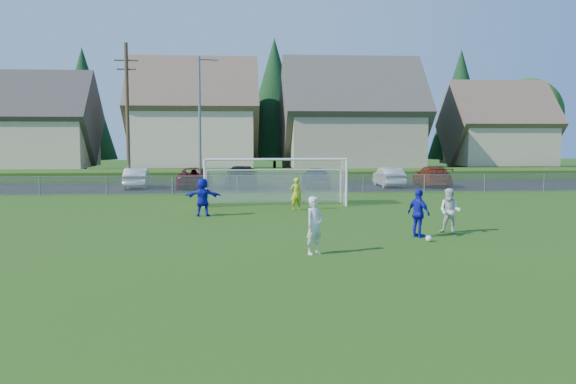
% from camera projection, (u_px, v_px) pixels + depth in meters
% --- Properties ---
extents(ground, '(160.00, 160.00, 0.00)m').
position_uv_depth(ground, '(313.00, 270.00, 16.46)').
color(ground, '#193D0C').
rests_on(ground, ground).
extents(asphalt_lot, '(60.00, 60.00, 0.00)m').
position_uv_depth(asphalt_lot, '(265.00, 187.00, 43.75)').
color(asphalt_lot, black).
rests_on(asphalt_lot, ground).
extents(grass_embankment, '(70.00, 6.00, 0.80)m').
position_uv_depth(grass_embankment, '(261.00, 175.00, 51.16)').
color(grass_embankment, '#1E420F').
rests_on(grass_embankment, ground).
extents(soccer_ball, '(0.22, 0.22, 0.22)m').
position_uv_depth(soccer_ball, '(429.00, 238.00, 20.93)').
color(soccer_ball, white).
rests_on(soccer_ball, ground).
extents(player_white_a, '(0.77, 0.74, 1.78)m').
position_uv_depth(player_white_a, '(314.00, 225.00, 18.64)').
color(player_white_a, silver).
rests_on(player_white_a, ground).
extents(player_white_b, '(1.03, 1.00, 1.68)m').
position_uv_depth(player_white_b, '(450.00, 211.00, 22.69)').
color(player_white_b, silver).
rests_on(player_white_b, ground).
extents(player_blue_a, '(0.85, 1.09, 1.73)m').
position_uv_depth(player_blue_a, '(419.00, 213.00, 21.79)').
color(player_blue_a, '#1218B1').
rests_on(player_blue_a, ground).
extents(player_blue_b, '(1.65, 0.62, 1.75)m').
position_uv_depth(player_blue_b, '(203.00, 197.00, 27.61)').
color(player_blue_b, '#1218B1').
rests_on(player_blue_b, ground).
extents(goalkeeper, '(0.63, 0.47, 1.60)m').
position_uv_depth(goalkeeper, '(296.00, 194.00, 29.86)').
color(goalkeeper, '#BDCF18').
rests_on(goalkeeper, ground).
extents(car_b, '(1.75, 4.40, 1.43)m').
position_uv_depth(car_b, '(137.00, 178.00, 42.63)').
color(car_b, silver).
rests_on(car_b, ground).
extents(car_c, '(2.76, 5.36, 1.45)m').
position_uv_depth(car_c, '(194.00, 178.00, 42.80)').
color(car_c, '#4E0811').
rests_on(car_c, ground).
extents(car_d, '(2.37, 5.42, 1.55)m').
position_uv_depth(car_d, '(242.00, 177.00, 43.14)').
color(car_d, black).
rests_on(car_d, ground).
extents(car_e, '(1.96, 4.47, 1.50)m').
position_uv_depth(car_e, '(316.00, 177.00, 42.75)').
color(car_e, '#11113E').
rests_on(car_e, ground).
extents(car_f, '(1.50, 4.26, 1.40)m').
position_uv_depth(car_f, '(389.00, 177.00, 43.75)').
color(car_f, '#BABABA').
rests_on(car_f, ground).
extents(car_g, '(2.50, 5.21, 1.46)m').
position_uv_depth(car_g, '(432.00, 176.00, 44.10)').
color(car_g, maroon).
rests_on(car_g, ground).
extents(soccer_goal, '(7.42, 1.90, 2.50)m').
position_uv_depth(soccer_goal, '(275.00, 174.00, 32.24)').
color(soccer_goal, white).
rests_on(soccer_goal, ground).
extents(chainlink_fence, '(52.06, 0.06, 1.20)m').
position_uv_depth(chainlink_fence, '(269.00, 184.00, 38.24)').
color(chainlink_fence, gray).
rests_on(chainlink_fence, ground).
extents(streetlight, '(1.38, 0.18, 9.00)m').
position_uv_depth(streetlight, '(200.00, 118.00, 41.44)').
color(streetlight, slate).
rests_on(streetlight, ground).
extents(utility_pole, '(1.60, 0.26, 10.00)m').
position_uv_depth(utility_pole, '(127.00, 114.00, 41.98)').
color(utility_pole, '#473321').
rests_on(utility_pole, ground).
extents(houses_row, '(53.90, 11.45, 13.27)m').
position_uv_depth(houses_row, '(278.00, 97.00, 58.10)').
color(houses_row, tan).
rests_on(houses_row, ground).
extents(tree_row, '(65.98, 12.36, 13.80)m').
position_uv_depth(tree_row, '(265.00, 105.00, 64.28)').
color(tree_row, '#382616').
rests_on(tree_row, ground).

